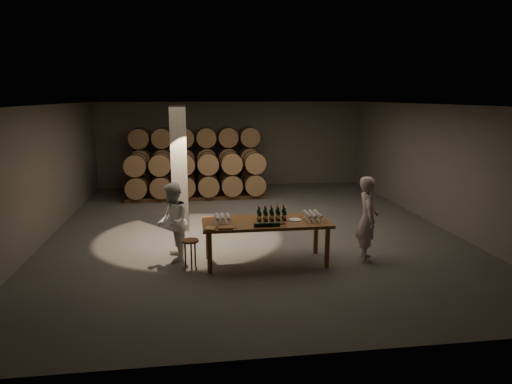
{
  "coord_description": "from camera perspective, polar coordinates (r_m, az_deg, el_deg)",
  "views": [
    {
      "loc": [
        -1.44,
        -11.39,
        3.41
      ],
      "look_at": [
        0.06,
        -0.56,
        1.1
      ],
      "focal_mm": 32.0,
      "sensor_mm": 36.0,
      "label": 1
    }
  ],
  "objects": [
    {
      "name": "tasting_table",
      "position": [
        9.38,
        1.27,
        -4.26
      ],
      "size": [
        2.6,
        1.1,
        0.9
      ],
      "color": "brown",
      "rests_on": "ground"
    },
    {
      "name": "glass_cluster_left",
      "position": [
        9.16,
        -4.21,
        -3.17
      ],
      "size": [
        0.31,
        0.42,
        0.18
      ],
      "color": "silver",
      "rests_on": "tasting_table"
    },
    {
      "name": "lying_bottles",
      "position": [
        8.95,
        1.45,
        -4.09
      ],
      "size": [
        0.62,
        0.08,
        0.08
      ],
      "color": "black",
      "rests_on": "tasting_table"
    },
    {
      "name": "notebook_near",
      "position": [
        8.87,
        -3.86,
        -4.44
      ],
      "size": [
        0.28,
        0.23,
        0.03
      ],
      "primitive_type": "cube",
      "rotation": [
        0.0,
        0.0,
        -0.03
      ],
      "color": "brown",
      "rests_on": "tasting_table"
    },
    {
      "name": "room",
      "position": [
        11.74,
        -9.57,
        2.89
      ],
      "size": [
        12.0,
        12.0,
        12.0
      ],
      "color": "#565250",
      "rests_on": "ground"
    },
    {
      "name": "barrel_stack_back",
      "position": [
        16.74,
        -7.54,
        4.22
      ],
      "size": [
        4.7,
        0.95,
        2.31
      ],
      "color": "brown",
      "rests_on": "ground"
    },
    {
      "name": "glass_cluster_right",
      "position": [
        9.48,
        7.09,
        -2.77
      ],
      "size": [
        0.3,
        0.52,
        0.17
      ],
      "color": "silver",
      "rests_on": "tasting_table"
    },
    {
      "name": "notebook_corner",
      "position": [
        8.86,
        -5.68,
        -4.51
      ],
      "size": [
        0.26,
        0.3,
        0.02
      ],
      "primitive_type": "cube",
      "rotation": [
        0.0,
        0.0,
        -0.24
      ],
      "color": "brown",
      "rests_on": "tasting_table"
    },
    {
      "name": "bottle_cluster",
      "position": [
        9.38,
        1.97,
        -2.92
      ],
      "size": [
        0.59,
        0.22,
        0.3
      ],
      "color": "black",
      "rests_on": "tasting_table"
    },
    {
      "name": "plate",
      "position": [
        9.46,
        4.92,
        -3.46
      ],
      "size": [
        0.27,
        0.27,
        0.02
      ],
      "primitive_type": "cylinder",
      "color": "white",
      "rests_on": "tasting_table"
    },
    {
      "name": "person_man",
      "position": [
        9.8,
        13.77,
        -3.28
      ],
      "size": [
        0.55,
        0.72,
        1.8
      ],
      "primitive_type": "imported",
      "rotation": [
        0.0,
        0.0,
        1.38
      ],
      "color": "beige",
      "rests_on": "ground"
    },
    {
      "name": "stool",
      "position": [
        9.33,
        -8.22,
        -6.56
      ],
      "size": [
        0.35,
        0.35,
        0.58
      ],
      "rotation": [
        0.0,
        0.0,
        0.14
      ],
      "color": "brown",
      "rests_on": "ground"
    },
    {
      "name": "pen",
      "position": [
        8.84,
        -2.89,
        -4.56
      ],
      "size": [
        0.15,
        0.02,
        0.01
      ],
      "primitive_type": "cylinder",
      "rotation": [
        0.0,
        1.57,
        0.07
      ],
      "color": "black",
      "rests_on": "tasting_table"
    },
    {
      "name": "barrel_stack_front",
      "position": [
        15.41,
        -7.46,
        2.17
      ],
      "size": [
        4.7,
        0.95,
        1.57
      ],
      "color": "brown",
      "rests_on": "ground"
    },
    {
      "name": "person_woman",
      "position": [
        9.67,
        -10.38,
        -3.74
      ],
      "size": [
        0.69,
        0.85,
        1.66
      ],
      "primitive_type": "imported",
      "rotation": [
        0.0,
        0.0,
        -1.5
      ],
      "color": "white",
      "rests_on": "ground"
    }
  ]
}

